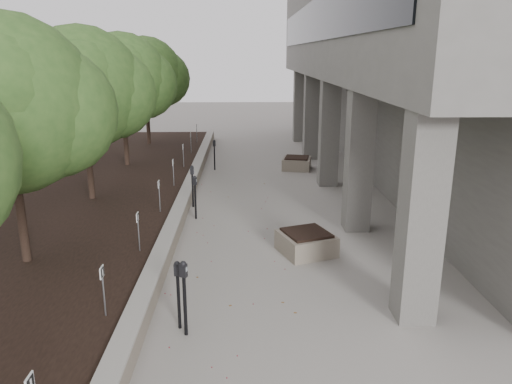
{
  "coord_description": "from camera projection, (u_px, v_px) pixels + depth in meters",
  "views": [
    {
      "loc": [
        0.16,
        -7.4,
        4.93
      ],
      "look_at": [
        0.49,
        6.0,
        1.13
      ],
      "focal_mm": 34.27,
      "sensor_mm": 36.0,
      "label": 1
    }
  ],
  "objects": [
    {
      "name": "parking_meter_1",
      "position": [
        185.0,
        299.0,
        8.71
      ],
      "size": [
        0.17,
        0.15,
        1.46
      ],
      "primitive_type": null,
      "rotation": [
        0.0,
        0.0,
        -0.38
      ],
      "color": "black",
      "rests_on": "ground"
    },
    {
      "name": "retaining_wall",
      "position": [
        187.0,
        193.0,
        17.01
      ],
      "size": [
        0.39,
        26.0,
        0.5
      ],
      "primitive_type": null,
      "color": "gray",
      "rests_on": "ground"
    },
    {
      "name": "parking_sign_5",
      "position": [
        173.0,
        173.0,
        17.3
      ],
      "size": [
        0.04,
        0.22,
        0.96
      ],
      "primitive_type": null,
      "color": "black",
      "rests_on": "planting_bed"
    },
    {
      "name": "planter_front",
      "position": [
        306.0,
        242.0,
        12.49
      ],
      "size": [
        1.6,
        1.6,
        0.58
      ],
      "primitive_type": null,
      "rotation": [
        0.0,
        0.0,
        0.35
      ],
      "color": "gray",
      "rests_on": "ground"
    },
    {
      "name": "berry_scatter",
      "position": [
        235.0,
        242.0,
        13.27
      ],
      "size": [
        3.3,
        14.1,
        0.02
      ],
      "primitive_type": null,
      "color": "maroon",
      "rests_on": "ground"
    },
    {
      "name": "crabapple_tree_5",
      "position": [
        146.0,
        91.0,
        24.81
      ],
      "size": [
        4.6,
        4.0,
        5.44
      ],
      "primitive_type": null,
      "color": "#2C4F1E",
      "rests_on": "planting_bed"
    },
    {
      "name": "parking_meter_3",
      "position": [
        193.0,
        186.0,
        16.14
      ],
      "size": [
        0.14,
        0.1,
        1.42
      ],
      "primitive_type": null,
      "rotation": [
        0.0,
        0.0,
        0.03
      ],
      "color": "black",
      "rests_on": "ground"
    },
    {
      "name": "crabapple_tree_3",
      "position": [
        85.0,
        114.0,
        15.19
      ],
      "size": [
        4.6,
        4.0,
        5.44
      ],
      "primitive_type": null,
      "color": "#2C4F1E",
      "rests_on": "planting_bed"
    },
    {
      "name": "crabapple_tree_2",
      "position": [
        11.0,
        142.0,
        10.38
      ],
      "size": [
        4.6,
        4.0,
        5.44
      ],
      "primitive_type": null,
      "color": "#2C4F1E",
      "rests_on": "planting_bed"
    },
    {
      "name": "crabapple_tree_4",
      "position": [
        123.0,
        100.0,
        20.0
      ],
      "size": [
        4.6,
        4.0,
        5.44
      ],
      "primitive_type": null,
      "color": "#2C4F1E",
      "rests_on": "planting_bed"
    },
    {
      "name": "parking_sign_8",
      "position": [
        197.0,
        133.0,
        25.96
      ],
      "size": [
        0.04,
        0.22,
        0.96
      ],
      "primitive_type": null,
      "color": "black",
      "rests_on": "planting_bed"
    },
    {
      "name": "parking_sign_6",
      "position": [
        183.0,
        156.0,
        20.19
      ],
      "size": [
        0.04,
        0.22,
        0.96
      ],
      "primitive_type": null,
      "color": "black",
      "rests_on": "planting_bed"
    },
    {
      "name": "ground",
      "position": [
        236.0,
        349.0,
        8.46
      ],
      "size": [
        90.0,
        90.0,
        0.0
      ],
      "primitive_type": "plane",
      "color": "gray",
      "rests_on": "ground"
    },
    {
      "name": "planting_bed",
      "position": [
        81.0,
        195.0,
        16.93
      ],
      "size": [
        7.0,
        26.0,
        0.4
      ],
      "primitive_type": "cube",
      "color": "black",
      "rests_on": "ground"
    },
    {
      "name": "parking_sign_3",
      "position": [
        139.0,
        232.0,
        11.53
      ],
      "size": [
        0.04,
        0.22,
        0.96
      ],
      "primitive_type": null,
      "color": "black",
      "rests_on": "planting_bed"
    },
    {
      "name": "parking_meter_4",
      "position": [
        195.0,
        197.0,
        14.98
      ],
      "size": [
        0.16,
        0.13,
        1.38
      ],
      "primitive_type": null,
      "rotation": [
        0.0,
        0.0,
        -0.3
      ],
      "color": "black",
      "rests_on": "ground"
    },
    {
      "name": "parking_meter_2",
      "position": [
        178.0,
        295.0,
        8.93
      ],
      "size": [
        0.14,
        0.1,
        1.35
      ],
      "primitive_type": null,
      "rotation": [
        0.0,
        0.0,
        -0.03
      ],
      "color": "black",
      "rests_on": "ground"
    },
    {
      "name": "parking_meter_5",
      "position": [
        214.0,
        155.0,
        21.34
      ],
      "size": [
        0.15,
        0.11,
        1.35
      ],
      "primitive_type": null,
      "rotation": [
        0.0,
        0.0,
        -0.16
      ],
      "color": "black",
      "rests_on": "ground"
    },
    {
      "name": "parking_sign_4",
      "position": [
        159.0,
        196.0,
        14.42
      ],
      "size": [
        0.04,
        0.22,
        0.96
      ],
      "primitive_type": null,
      "color": "black",
      "rests_on": "planting_bed"
    },
    {
      "name": "parking_sign_7",
      "position": [
        191.0,
        143.0,
        23.07
      ],
      "size": [
        0.04,
        0.22,
        0.96
      ],
      "primitive_type": null,
      "color": "black",
      "rests_on": "planting_bed"
    },
    {
      "name": "planter_back",
      "position": [
        297.0,
        163.0,
        21.6
      ],
      "size": [
        1.4,
        1.4,
        0.56
      ],
      "primitive_type": null,
      "rotation": [
        0.0,
        0.0,
        -0.2
      ],
      "color": "gray",
      "rests_on": "ground"
    },
    {
      "name": "parking_sign_2",
      "position": [
        104.0,
        291.0,
        8.65
      ],
      "size": [
        0.04,
        0.22,
        0.96
      ],
      "primitive_type": null,
      "color": "black",
      "rests_on": "planting_bed"
    }
  ]
}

